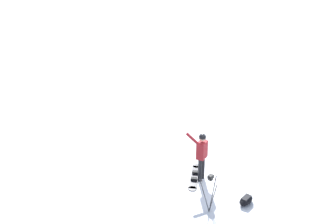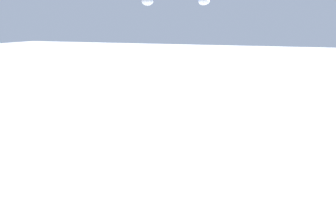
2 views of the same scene
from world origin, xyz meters
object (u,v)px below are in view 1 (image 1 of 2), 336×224
object	(u,v)px
snowboard	(195,176)
gear_bag_small	(246,200)
gear_bag_large	(202,149)
snowboarder	(202,152)
camera_tripod	(210,186)

from	to	relation	value
snowboard	gear_bag_small	xyz separation A→B (m)	(2.12, -0.19, 0.10)
gear_bag_large	gear_bag_small	world-z (taller)	gear_bag_large
gear_bag_large	snowboarder	bearing A→B (deg)	-54.50
camera_tripod	gear_bag_small	distance (m)	1.45
camera_tripod	gear_bag_small	xyz separation A→B (m)	(0.62, 1.07, -0.77)
snowboarder	snowboard	bearing A→B (deg)	-173.11
snowboard	gear_bag_large	xyz separation A→B (m)	(-0.92, 1.66, 0.12)
snowboard	gear_bag_small	distance (m)	2.13
snowboarder	snowboard	distance (m)	1.05
camera_tripod	gear_bag_small	bearing A→B (deg)	60.06
gear_bag_large	camera_tripod	size ratio (longest dim) A/B	0.61
snowboard	gear_bag_small	size ratio (longest dim) A/B	2.60
snowboarder	snowboard	size ratio (longest dim) A/B	1.11
snowboarder	camera_tripod	world-z (taller)	snowboarder
snowboarder	gear_bag_large	xyz separation A→B (m)	(-1.17, 1.63, -0.90)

